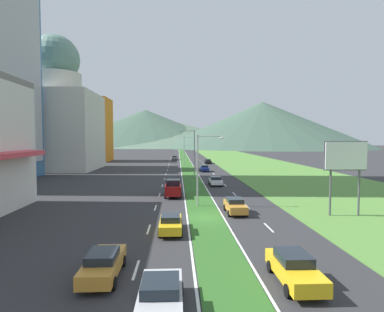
% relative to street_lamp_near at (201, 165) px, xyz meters
% --- Properties ---
extents(ground_plane, '(600.00, 600.00, 0.00)m').
position_rel_street_lamp_near_xyz_m(ground_plane, '(0.06, -5.16, -4.70)').
color(ground_plane, '#2D2D30').
extents(grass_median, '(3.20, 240.00, 0.06)m').
position_rel_street_lamp_near_xyz_m(grass_median, '(0.06, 54.84, -4.67)').
color(grass_median, '#2D6023').
rests_on(grass_median, ground_plane).
extents(grass_verge_right, '(24.00, 240.00, 0.06)m').
position_rel_street_lamp_near_xyz_m(grass_verge_right, '(20.66, 54.84, -4.67)').
color(grass_verge_right, '#518438').
rests_on(grass_verge_right, ground_plane).
extents(lane_dash_left_1, '(0.16, 2.80, 0.01)m').
position_rel_street_lamp_near_xyz_m(lane_dash_left_1, '(-5.04, -16.95, -4.69)').
color(lane_dash_left_1, silver).
rests_on(lane_dash_left_1, ground_plane).
extents(lane_dash_left_2, '(0.16, 2.80, 0.01)m').
position_rel_street_lamp_near_xyz_m(lane_dash_left_2, '(-5.04, -8.74, -4.69)').
color(lane_dash_left_2, silver).
rests_on(lane_dash_left_2, ground_plane).
extents(lane_dash_left_3, '(0.16, 2.80, 0.01)m').
position_rel_street_lamp_near_xyz_m(lane_dash_left_3, '(-5.04, -0.53, -4.69)').
color(lane_dash_left_3, silver).
rests_on(lane_dash_left_3, ground_plane).
extents(lane_dash_left_4, '(0.16, 2.80, 0.01)m').
position_rel_street_lamp_near_xyz_m(lane_dash_left_4, '(-5.04, 7.68, -4.69)').
color(lane_dash_left_4, silver).
rests_on(lane_dash_left_4, ground_plane).
extents(lane_dash_left_5, '(0.16, 2.80, 0.01)m').
position_rel_street_lamp_near_xyz_m(lane_dash_left_5, '(-5.04, 15.90, -4.69)').
color(lane_dash_left_5, silver).
rests_on(lane_dash_left_5, ground_plane).
extents(lane_dash_left_6, '(0.16, 2.80, 0.01)m').
position_rel_street_lamp_near_xyz_m(lane_dash_left_6, '(-5.04, 24.11, -4.69)').
color(lane_dash_left_6, silver).
rests_on(lane_dash_left_6, ground_plane).
extents(lane_dash_left_7, '(0.16, 2.80, 0.01)m').
position_rel_street_lamp_near_xyz_m(lane_dash_left_7, '(-5.04, 32.32, -4.69)').
color(lane_dash_left_7, silver).
rests_on(lane_dash_left_7, ground_plane).
extents(lane_dash_left_8, '(0.16, 2.80, 0.01)m').
position_rel_street_lamp_near_xyz_m(lane_dash_left_8, '(-5.04, 40.53, -4.69)').
color(lane_dash_left_8, silver).
rests_on(lane_dash_left_8, ground_plane).
extents(lane_dash_left_9, '(0.16, 2.80, 0.01)m').
position_rel_street_lamp_near_xyz_m(lane_dash_left_9, '(-5.04, 48.74, -4.69)').
color(lane_dash_left_9, silver).
rests_on(lane_dash_left_9, ground_plane).
extents(lane_dash_left_10, '(0.16, 2.80, 0.01)m').
position_rel_street_lamp_near_xyz_m(lane_dash_left_10, '(-5.04, 56.96, -4.69)').
color(lane_dash_left_10, silver).
rests_on(lane_dash_left_10, ground_plane).
extents(lane_dash_left_11, '(0.16, 2.80, 0.01)m').
position_rel_street_lamp_near_xyz_m(lane_dash_left_11, '(-5.04, 65.17, -4.69)').
color(lane_dash_left_11, silver).
rests_on(lane_dash_left_11, ground_plane).
extents(lane_dash_left_12, '(0.16, 2.80, 0.01)m').
position_rel_street_lamp_near_xyz_m(lane_dash_left_12, '(-5.04, 73.38, -4.69)').
color(lane_dash_left_12, silver).
rests_on(lane_dash_left_12, ground_plane).
extents(lane_dash_left_13, '(0.16, 2.80, 0.01)m').
position_rel_street_lamp_near_xyz_m(lane_dash_left_13, '(-5.04, 81.59, -4.69)').
color(lane_dash_left_13, silver).
rests_on(lane_dash_left_13, ground_plane).
extents(lane_dash_left_14, '(0.16, 2.80, 0.01)m').
position_rel_street_lamp_near_xyz_m(lane_dash_left_14, '(-5.04, 89.80, -4.69)').
color(lane_dash_left_14, silver).
rests_on(lane_dash_left_14, ground_plane).
extents(lane_dash_right_1, '(0.16, 2.80, 0.01)m').
position_rel_street_lamp_near_xyz_m(lane_dash_right_1, '(5.16, -16.95, -4.69)').
color(lane_dash_right_1, silver).
rests_on(lane_dash_right_1, ground_plane).
extents(lane_dash_right_2, '(0.16, 2.80, 0.01)m').
position_rel_street_lamp_near_xyz_m(lane_dash_right_2, '(5.16, -8.74, -4.69)').
color(lane_dash_right_2, silver).
rests_on(lane_dash_right_2, ground_plane).
extents(lane_dash_right_3, '(0.16, 2.80, 0.01)m').
position_rel_street_lamp_near_xyz_m(lane_dash_right_3, '(5.16, -0.53, -4.69)').
color(lane_dash_right_3, silver).
rests_on(lane_dash_right_3, ground_plane).
extents(lane_dash_right_4, '(0.16, 2.80, 0.01)m').
position_rel_street_lamp_near_xyz_m(lane_dash_right_4, '(5.16, 7.68, -4.69)').
color(lane_dash_right_4, silver).
rests_on(lane_dash_right_4, ground_plane).
extents(lane_dash_right_5, '(0.16, 2.80, 0.01)m').
position_rel_street_lamp_near_xyz_m(lane_dash_right_5, '(5.16, 15.90, -4.69)').
color(lane_dash_right_5, silver).
rests_on(lane_dash_right_5, ground_plane).
extents(lane_dash_right_6, '(0.16, 2.80, 0.01)m').
position_rel_street_lamp_near_xyz_m(lane_dash_right_6, '(5.16, 24.11, -4.69)').
color(lane_dash_right_6, silver).
rests_on(lane_dash_right_6, ground_plane).
extents(lane_dash_right_7, '(0.16, 2.80, 0.01)m').
position_rel_street_lamp_near_xyz_m(lane_dash_right_7, '(5.16, 32.32, -4.69)').
color(lane_dash_right_7, silver).
rests_on(lane_dash_right_7, ground_plane).
extents(lane_dash_right_8, '(0.16, 2.80, 0.01)m').
position_rel_street_lamp_near_xyz_m(lane_dash_right_8, '(5.16, 40.53, -4.69)').
color(lane_dash_right_8, silver).
rests_on(lane_dash_right_8, ground_plane).
extents(lane_dash_right_9, '(0.16, 2.80, 0.01)m').
position_rel_street_lamp_near_xyz_m(lane_dash_right_9, '(5.16, 48.74, -4.69)').
color(lane_dash_right_9, silver).
rests_on(lane_dash_right_9, ground_plane).
extents(lane_dash_right_10, '(0.16, 2.80, 0.01)m').
position_rel_street_lamp_near_xyz_m(lane_dash_right_10, '(5.16, 56.96, -4.69)').
color(lane_dash_right_10, silver).
rests_on(lane_dash_right_10, ground_plane).
extents(lane_dash_right_11, '(0.16, 2.80, 0.01)m').
position_rel_street_lamp_near_xyz_m(lane_dash_right_11, '(5.16, 65.17, -4.69)').
color(lane_dash_right_11, silver).
rests_on(lane_dash_right_11, ground_plane).
extents(lane_dash_right_12, '(0.16, 2.80, 0.01)m').
position_rel_street_lamp_near_xyz_m(lane_dash_right_12, '(5.16, 73.38, -4.69)').
color(lane_dash_right_12, silver).
rests_on(lane_dash_right_12, ground_plane).
extents(lane_dash_right_13, '(0.16, 2.80, 0.01)m').
position_rel_street_lamp_near_xyz_m(lane_dash_right_13, '(5.16, 81.59, -4.69)').
color(lane_dash_right_13, silver).
rests_on(lane_dash_right_13, ground_plane).
extents(lane_dash_right_14, '(0.16, 2.80, 0.01)m').
position_rel_street_lamp_near_xyz_m(lane_dash_right_14, '(5.16, 89.80, -4.69)').
color(lane_dash_right_14, silver).
rests_on(lane_dash_right_14, ground_plane).
extents(edge_line_median_left, '(0.16, 240.00, 0.01)m').
position_rel_street_lamp_near_xyz_m(edge_line_median_left, '(-1.69, 54.84, -4.69)').
color(edge_line_median_left, silver).
rests_on(edge_line_median_left, ground_plane).
extents(edge_line_median_right, '(0.16, 240.00, 0.01)m').
position_rel_street_lamp_near_xyz_m(edge_line_median_right, '(1.81, 54.84, -4.69)').
color(edge_line_median_right, silver).
rests_on(edge_line_median_right, ground_plane).
extents(domed_building, '(19.11, 19.11, 32.47)m').
position_rel_street_lamp_near_xyz_m(domed_building, '(-32.01, 44.04, 8.44)').
color(domed_building, beige).
rests_on(domed_building, ground_plane).
extents(midrise_colored, '(12.39, 12.39, 20.82)m').
position_rel_street_lamp_near_xyz_m(midrise_colored, '(-31.33, 71.97, 5.71)').
color(midrise_colored, orange).
rests_on(midrise_colored, ground_plane).
extents(hill_far_left, '(185.28, 185.28, 36.17)m').
position_rel_street_lamp_near_xyz_m(hill_far_left, '(-34.40, 287.16, 13.39)').
color(hill_far_left, '#3D5647').
rests_on(hill_far_left, ground_plane).
extents(hill_far_center, '(206.40, 206.40, 27.73)m').
position_rel_street_lamp_near_xyz_m(hill_far_center, '(-16.19, 292.67, 9.17)').
color(hill_far_center, '#516B56').
rests_on(hill_far_center, ground_plane).
extents(hill_far_right, '(175.30, 175.30, 38.29)m').
position_rel_street_lamp_near_xyz_m(hill_far_right, '(69.64, 231.12, 14.45)').
color(hill_far_right, '#3D5647').
rests_on(hill_far_right, ground_plane).
extents(street_lamp_near, '(3.05, 0.49, 8.02)m').
position_rel_street_lamp_near_xyz_m(street_lamp_near, '(0.00, 0.00, 0.00)').
color(street_lamp_near, '#99999E').
rests_on(street_lamp_near, ground_plane).
extents(street_lamp_mid, '(3.04, 0.30, 9.18)m').
position_rel_street_lamp_near_xyz_m(street_lamp_mid, '(0.33, 25.55, 0.60)').
color(street_lamp_mid, '#99999E').
rests_on(street_lamp_mid, ground_plane).
extents(street_lamp_far, '(2.97, 0.34, 8.09)m').
position_rel_street_lamp_near_xyz_m(street_lamp_far, '(-0.42, 51.10, 0.03)').
color(street_lamp_far, '#99999E').
rests_on(street_lamp_far, ground_plane).
extents(billboard_roadside, '(4.30, 0.28, 7.36)m').
position_rel_street_lamp_near_xyz_m(billboard_roadside, '(13.76, -5.03, 0.80)').
color(billboard_roadside, '#4C4C51').
rests_on(billboard_roadside, ground_plane).
extents(car_0, '(1.95, 4.74, 1.46)m').
position_rel_street_lamp_near_xyz_m(car_0, '(3.65, 37.55, -3.95)').
color(car_0, navy).
rests_on(car_0, ground_plane).
extents(car_1, '(1.92, 4.44, 1.52)m').
position_rel_street_lamp_near_xyz_m(car_1, '(3.25, -3.40, -3.92)').
color(car_1, '#C6842D').
rests_on(car_1, ground_plane).
extents(car_2, '(2.04, 4.32, 1.49)m').
position_rel_street_lamp_near_xyz_m(car_2, '(-3.37, -21.50, -3.93)').
color(car_2, '#B2B2B7').
rests_on(car_2, ground_plane).
extents(car_3, '(1.95, 4.71, 1.57)m').
position_rel_street_lamp_near_xyz_m(car_3, '(3.50, -19.03, -3.90)').
color(car_3, yellow).
rests_on(car_3, ground_plane).
extents(car_4, '(1.89, 4.47, 1.45)m').
position_rel_street_lamp_near_xyz_m(car_4, '(-3.18, -9.67, -3.95)').
color(car_4, yellow).
rests_on(car_4, ground_plane).
extents(car_5, '(2.02, 4.04, 1.41)m').
position_rel_street_lamp_near_xyz_m(car_5, '(3.58, 15.76, -3.97)').
color(car_5, silver).
rests_on(car_5, ground_plane).
extents(car_6, '(1.88, 4.49, 1.35)m').
position_rel_street_lamp_near_xyz_m(car_6, '(6.63, 59.93, -3.99)').
color(car_6, black).
rests_on(car_6, ground_plane).
extents(car_7, '(1.90, 4.70, 1.51)m').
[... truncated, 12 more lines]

